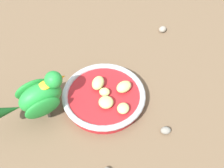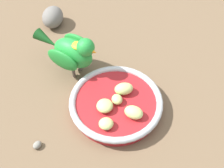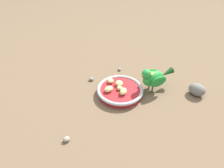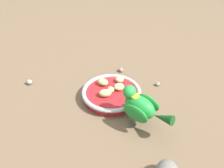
{
  "view_description": "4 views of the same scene",
  "coord_description": "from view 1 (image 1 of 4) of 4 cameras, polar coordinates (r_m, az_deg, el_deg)",
  "views": [
    {
      "loc": [
        -0.27,
        0.31,
        0.57
      ],
      "look_at": [
        -0.0,
        0.0,
        0.07
      ],
      "focal_mm": 46.29,
      "sensor_mm": 36.0,
      "label": 1
    },
    {
      "loc": [
        -0.34,
        -0.07,
        0.53
      ],
      "look_at": [
        0.03,
        0.02,
        0.06
      ],
      "focal_mm": 47.5,
      "sensor_mm": 36.0,
      "label": 2
    },
    {
      "loc": [
        0.47,
        -0.49,
        0.58
      ],
      "look_at": [
        -0.0,
        -0.02,
        0.06
      ],
      "focal_mm": 33.04,
      "sensor_mm": 36.0,
      "label": 3
    },
    {
      "loc": [
        0.58,
        0.23,
        0.51
      ],
      "look_at": [
        0.0,
        0.01,
        0.05
      ],
      "focal_mm": 37.47,
      "sensor_mm": 36.0,
      "label": 4
    }
  ],
  "objects": [
    {
      "name": "apple_piece_4",
      "position": [
        0.69,
        -2.77,
        0.2
      ],
      "size": [
        0.04,
        0.05,
        0.02
      ],
      "primitive_type": "ellipsoid",
      "rotation": [
        0.0,
        0.0,
        2.0
      ],
      "color": "#C6D17A",
      "rests_on": "feeding_bowl"
    },
    {
      "name": "apple_piece_0",
      "position": [
        0.67,
        -1.48,
        -1.58
      ],
      "size": [
        0.03,
        0.03,
        0.02
      ],
      "primitive_type": "ellipsoid",
      "rotation": [
        0.0,
        0.0,
        0.57
      ],
      "color": "#C6D17A",
      "rests_on": "feeding_bowl"
    },
    {
      "name": "feeding_bowl",
      "position": [
        0.69,
        -1.61,
        -2.51
      ],
      "size": [
        0.2,
        0.2,
        0.03
      ],
      "color": "#AD1E23",
      "rests_on": "ground_plane"
    },
    {
      "name": "pebble_2",
      "position": [
        0.88,
        9.97,
        10.61
      ],
      "size": [
        0.02,
        0.03,
        0.02
      ],
      "primitive_type": "ellipsoid",
      "rotation": [
        0.0,
        0.0,
        1.4
      ],
      "color": "gray",
      "rests_on": "ground_plane"
    },
    {
      "name": "apple_piece_3",
      "position": [
        0.66,
        -1.19,
        -3.61
      ],
      "size": [
        0.04,
        0.04,
        0.02
      ],
      "primitive_type": "ellipsoid",
      "rotation": [
        0.0,
        0.0,
        5.95
      ],
      "color": "#C6D17A",
      "rests_on": "feeding_bowl"
    },
    {
      "name": "apple_piece_2",
      "position": [
        0.68,
        2.36,
        -0.54
      ],
      "size": [
        0.04,
        0.04,
        0.02
      ],
      "primitive_type": "ellipsoid",
      "rotation": [
        0.0,
        0.0,
        4.52
      ],
      "color": "#C6D17A",
      "rests_on": "feeding_bowl"
    },
    {
      "name": "pebble_1",
      "position": [
        0.66,
        10.55,
        -9.0
      ],
      "size": [
        0.03,
        0.03,
        0.02
      ],
      "primitive_type": "ellipsoid",
      "rotation": [
        0.0,
        0.0,
        3.88
      ],
      "color": "gray",
      "rests_on": "ground_plane"
    },
    {
      "name": "parrot",
      "position": [
        0.64,
        -14.27,
        -2.4
      ],
      "size": [
        0.1,
        0.17,
        0.12
      ],
      "rotation": [
        0.0,
        0.0,
        -1.89
      ],
      "color": "#59544C",
      "rests_on": "ground_plane"
    },
    {
      "name": "apple_piece_1",
      "position": [
        0.65,
        2.22,
        -4.81
      ],
      "size": [
        0.03,
        0.04,
        0.02
      ],
      "primitive_type": "ellipsoid",
      "rotation": [
        0.0,
        0.0,
        5.0
      ],
      "color": "#C6D17A",
      "rests_on": "feeding_bowl"
    },
    {
      "name": "ground_plane",
      "position": [
        0.7,
        0.04,
        -3.56
      ],
      "size": [
        4.0,
        4.0,
        0.0
      ],
      "primitive_type": "plane",
      "color": "brown"
    }
  ]
}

